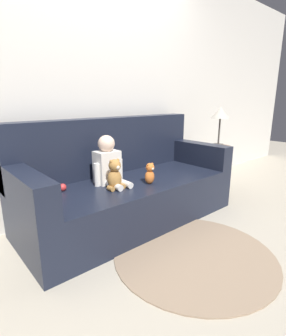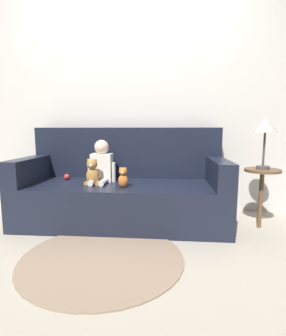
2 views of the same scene
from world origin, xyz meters
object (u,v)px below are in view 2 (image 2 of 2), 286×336
at_px(person_baby, 102,164).
at_px(plush_toy_side, 123,177).
at_px(teddy_bear_brown, 92,173).
at_px(couch, 124,189).
at_px(toy_ball, 67,177).
at_px(side_table, 264,145).

xyz_separation_m(person_baby, plush_toy_side, (0.26, -0.26, -0.08)).
xyz_separation_m(teddy_bear_brown, plush_toy_side, (0.31, -0.09, -0.03)).
height_order(couch, toy_ball, couch).
distance_m(plush_toy_side, toy_ball, 0.74).
relative_size(person_baby, toy_ball, 7.00).
height_order(couch, side_table, side_table).
height_order(toy_ball, side_table, side_table).
relative_size(person_baby, side_table, 0.41).
height_order(couch, person_baby, couch).
bearing_deg(plush_toy_side, teddy_bear_brown, 164.56).
bearing_deg(toy_ball, side_table, -4.40).
distance_m(couch, side_table, 1.42).
relative_size(couch, person_baby, 4.79).
distance_m(teddy_bear_brown, toy_ball, 0.43).
height_order(teddy_bear_brown, side_table, side_table).
bearing_deg(toy_ball, plush_toy_side, -26.24).
xyz_separation_m(couch, side_table, (1.33, -0.11, 0.47)).
distance_m(couch, plush_toy_side, 0.33).
relative_size(toy_ball, side_table, 0.06).
height_order(plush_toy_side, side_table, side_table).
distance_m(person_baby, toy_ball, 0.43).
bearing_deg(teddy_bear_brown, couch, 36.17).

